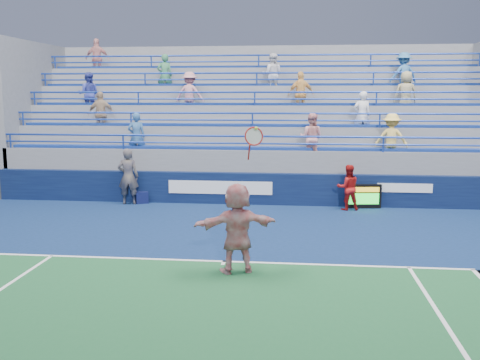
# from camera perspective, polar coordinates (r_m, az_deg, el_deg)

# --- Properties ---
(ground) EXTENTS (120.00, 120.00, 0.00)m
(ground) POSITION_cam_1_polar(r_m,az_deg,el_deg) (12.31, -1.71, -8.77)
(ground) COLOR #333538
(sponsor_wall) EXTENTS (18.00, 0.32, 1.10)m
(sponsor_wall) POSITION_cam_1_polar(r_m,az_deg,el_deg) (18.45, 1.01, -0.93)
(sponsor_wall) COLOR #091134
(sponsor_wall) RESTS_ON ground
(bleacher_stand) EXTENTS (18.00, 5.60, 6.13)m
(bleacher_stand) POSITION_cam_1_polar(r_m,az_deg,el_deg) (22.04, 1.87, 3.33)
(bleacher_stand) COLOR slate
(bleacher_stand) RESTS_ON ground
(serve_speed_board) EXTENTS (1.19, 0.27, 0.82)m
(serve_speed_board) POSITION_cam_1_polar(r_m,az_deg,el_deg) (18.25, 13.02, -1.72)
(serve_speed_board) COLOR black
(serve_speed_board) RESTS_ON ground
(judge_chair) EXTENTS (0.54, 0.56, 0.74)m
(judge_chair) POSITION_cam_1_polar(r_m,az_deg,el_deg) (19.01, -10.42, -1.74)
(judge_chair) COLOR #0C123C
(judge_chair) RESTS_ON ground
(tennis_player) EXTENTS (1.90, 1.16, 3.13)m
(tennis_player) POSITION_cam_1_polar(r_m,az_deg,el_deg) (11.37, -0.31, -5.13)
(tennis_player) COLOR silver
(tennis_player) RESTS_ON ground
(line_judge) EXTENTS (0.76, 0.55, 1.95)m
(line_judge) POSITION_cam_1_polar(r_m,az_deg,el_deg) (18.78, -11.84, 0.36)
(line_judge) COLOR #131736
(line_judge) RESTS_ON ground
(ball_girl) EXTENTS (0.81, 0.68, 1.51)m
(ball_girl) POSITION_cam_1_polar(r_m,az_deg,el_deg) (17.85, 11.45, -0.79)
(ball_girl) COLOR #A91413
(ball_girl) RESTS_ON ground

